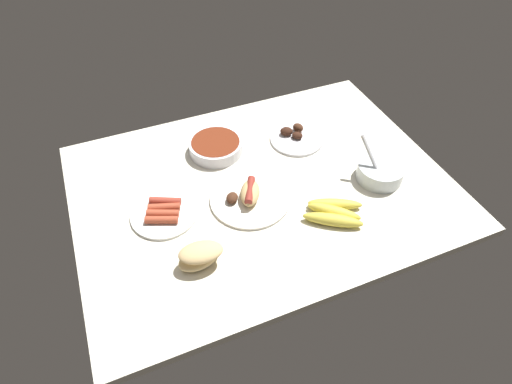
{
  "coord_description": "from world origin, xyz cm",
  "views": [
    {
      "loc": [
        40.14,
        91.82,
        99.61
      ],
      "look_at": [
        4.2,
        4.94,
        3.0
      ],
      "focal_mm": 30.18,
      "sensor_mm": 36.0,
      "label": 1
    }
  ],
  "objects_px": {
    "plate_sausages": "(164,213)",
    "plate_hotdog_assembled": "(249,197)",
    "banana_bunch": "(334,212)",
    "plate_grilled_meat": "(296,137)",
    "bread_stack": "(200,255)",
    "bowl_chili": "(216,146)",
    "bowl_coleslaw": "(380,171)"
  },
  "relations": [
    {
      "from": "plate_grilled_meat",
      "to": "bowl_chili",
      "type": "distance_m",
      "value": 0.3
    },
    {
      "from": "plate_hotdog_assembled",
      "to": "plate_grilled_meat",
      "type": "relative_size",
      "value": 1.32
    },
    {
      "from": "plate_hotdog_assembled",
      "to": "bowl_coleslaw",
      "type": "xyz_separation_m",
      "value": [
        -0.44,
        0.07,
        0.02
      ]
    },
    {
      "from": "plate_hotdog_assembled",
      "to": "plate_grilled_meat",
      "type": "height_order",
      "value": "plate_hotdog_assembled"
    },
    {
      "from": "bowl_coleslaw",
      "to": "plate_hotdog_assembled",
      "type": "bearing_deg",
      "value": -9.33
    },
    {
      "from": "banana_bunch",
      "to": "bowl_coleslaw",
      "type": "xyz_separation_m",
      "value": [
        -0.22,
        -0.09,
        0.01
      ]
    },
    {
      "from": "bowl_coleslaw",
      "to": "banana_bunch",
      "type": "bearing_deg",
      "value": 22.04
    },
    {
      "from": "bowl_coleslaw",
      "to": "bowl_chili",
      "type": "relative_size",
      "value": 0.81
    },
    {
      "from": "banana_bunch",
      "to": "plate_hotdog_assembled",
      "type": "distance_m",
      "value": 0.27
    },
    {
      "from": "banana_bunch",
      "to": "plate_hotdog_assembled",
      "type": "relative_size",
      "value": 0.82
    },
    {
      "from": "plate_grilled_meat",
      "to": "bread_stack",
      "type": "xyz_separation_m",
      "value": [
        0.49,
        0.39,
        0.03
      ]
    },
    {
      "from": "bread_stack",
      "to": "plate_hotdog_assembled",
      "type": "bearing_deg",
      "value": -141.22
    },
    {
      "from": "banana_bunch",
      "to": "plate_sausages",
      "type": "relative_size",
      "value": 1.02
    },
    {
      "from": "plate_sausages",
      "to": "bread_stack",
      "type": "height_order",
      "value": "bread_stack"
    },
    {
      "from": "bread_stack",
      "to": "bowl_coleslaw",
      "type": "bearing_deg",
      "value": -171.23
    },
    {
      "from": "plate_hotdog_assembled",
      "to": "banana_bunch",
      "type": "bearing_deg",
      "value": 142.51
    },
    {
      "from": "banana_bunch",
      "to": "bowl_coleslaw",
      "type": "height_order",
      "value": "bowl_coleslaw"
    },
    {
      "from": "plate_grilled_meat",
      "to": "bowl_chili",
      "type": "xyz_separation_m",
      "value": [
        0.29,
        -0.05,
        0.02
      ]
    },
    {
      "from": "banana_bunch",
      "to": "plate_grilled_meat",
      "type": "bearing_deg",
      "value": -98.9
    },
    {
      "from": "bowl_chili",
      "to": "bowl_coleslaw",
      "type": "bearing_deg",
      "value": 143.64
    },
    {
      "from": "banana_bunch",
      "to": "bowl_coleslaw",
      "type": "distance_m",
      "value": 0.24
    },
    {
      "from": "plate_sausages",
      "to": "banana_bunch",
      "type": "bearing_deg",
      "value": 156.85
    },
    {
      "from": "plate_sausages",
      "to": "plate_grilled_meat",
      "type": "bearing_deg",
      "value": -161.66
    },
    {
      "from": "plate_sausages",
      "to": "bowl_coleslaw",
      "type": "distance_m",
      "value": 0.71
    },
    {
      "from": "plate_grilled_meat",
      "to": "bowl_coleslaw",
      "type": "relative_size",
      "value": 1.26
    },
    {
      "from": "plate_grilled_meat",
      "to": "bowl_coleslaw",
      "type": "bearing_deg",
      "value": 119.45
    },
    {
      "from": "plate_sausages",
      "to": "plate_hotdog_assembled",
      "type": "xyz_separation_m",
      "value": [
        -0.27,
        0.04,
        0.01
      ]
    },
    {
      "from": "plate_grilled_meat",
      "to": "bread_stack",
      "type": "distance_m",
      "value": 0.62
    },
    {
      "from": "plate_hotdog_assembled",
      "to": "bowl_chili",
      "type": "height_order",
      "value": "plate_hotdog_assembled"
    },
    {
      "from": "banana_bunch",
      "to": "plate_grilled_meat",
      "type": "relative_size",
      "value": 1.08
    },
    {
      "from": "bread_stack",
      "to": "bowl_coleslaw",
      "type": "relative_size",
      "value": 0.9
    },
    {
      "from": "banana_bunch",
      "to": "bowl_chili",
      "type": "height_order",
      "value": "bowl_chili"
    }
  ]
}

